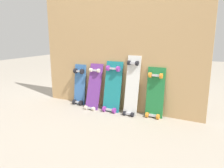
% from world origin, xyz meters
% --- Properties ---
extents(ground_plane, '(12.00, 12.00, 0.00)m').
position_xyz_m(ground_plane, '(0.00, 0.00, 0.00)').
color(ground_plane, '#A89E8E').
extents(plywood_wall_panel, '(2.15, 0.04, 1.76)m').
position_xyz_m(plywood_wall_panel, '(0.00, 0.07, 0.88)').
color(plywood_wall_panel, tan).
rests_on(plywood_wall_panel, ground).
extents(skateboard_blue, '(0.17, 0.14, 0.60)m').
position_xyz_m(skateboard_blue, '(-0.53, -0.00, 0.24)').
color(skateboard_blue, '#386BAD').
rests_on(skateboard_blue, ground).
extents(skateboard_purple, '(0.18, 0.23, 0.64)m').
position_xyz_m(skateboard_purple, '(-0.27, -0.06, 0.25)').
color(skateboard_purple, '#6B338C').
rests_on(skateboard_purple, ground).
extents(skateboard_teal, '(0.22, 0.20, 0.68)m').
position_xyz_m(skateboard_teal, '(-0.01, -0.04, 0.28)').
color(skateboard_teal, '#197A7F').
rests_on(skateboard_teal, ground).
extents(skateboard_white, '(0.16, 0.20, 0.77)m').
position_xyz_m(skateboard_white, '(0.25, -0.04, 0.31)').
color(skateboard_white, silver).
rests_on(skateboard_white, ground).
extents(skateboard_green, '(0.20, 0.14, 0.64)m').
position_xyz_m(skateboard_green, '(0.52, -0.00, 0.26)').
color(skateboard_green, '#1E7238').
rests_on(skateboard_green, ground).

